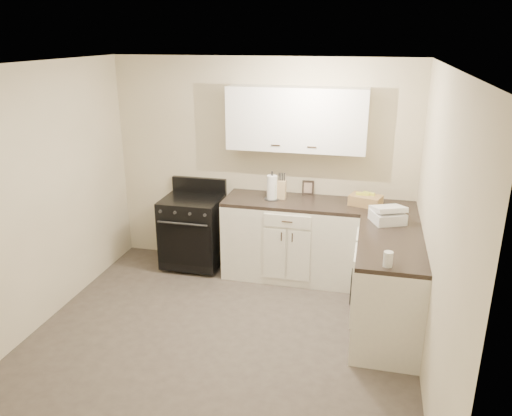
% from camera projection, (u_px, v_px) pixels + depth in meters
% --- Properties ---
extents(floor, '(3.60, 3.60, 0.00)m').
position_uv_depth(floor, '(219.00, 341.00, 4.69)').
color(floor, '#473F38').
rests_on(floor, ground).
extents(ceiling, '(3.60, 3.60, 0.00)m').
position_uv_depth(ceiling, '(211.00, 65.00, 3.87)').
color(ceiling, white).
rests_on(ceiling, wall_back).
extents(wall_back, '(3.60, 0.00, 3.60)m').
position_uv_depth(wall_back, '(262.00, 165.00, 5.93)').
color(wall_back, beige).
rests_on(wall_back, ground).
extents(wall_right, '(0.00, 3.60, 3.60)m').
position_uv_depth(wall_right, '(436.00, 235.00, 3.89)').
color(wall_right, beige).
rests_on(wall_right, ground).
extents(wall_left, '(0.00, 3.60, 3.60)m').
position_uv_depth(wall_left, '(33.00, 201.00, 4.67)').
color(wall_left, beige).
rests_on(wall_left, ground).
extents(wall_front, '(3.60, 0.00, 3.60)m').
position_uv_depth(wall_front, '(112.00, 331.00, 2.63)').
color(wall_front, beige).
rests_on(wall_front, ground).
extents(base_cabinets_back, '(1.55, 0.60, 0.90)m').
position_uv_depth(base_cabinets_back, '(291.00, 240.00, 5.83)').
color(base_cabinets_back, silver).
rests_on(base_cabinets_back, floor).
extents(base_cabinets_right, '(0.60, 1.90, 0.90)m').
position_uv_depth(base_cabinets_right, '(386.00, 274.00, 5.00)').
color(base_cabinets_right, silver).
rests_on(base_cabinets_right, floor).
extents(countertop_back, '(1.55, 0.60, 0.04)m').
position_uv_depth(countertop_back, '(292.00, 202.00, 5.68)').
color(countertop_back, black).
rests_on(countertop_back, base_cabinets_back).
extents(countertop_right, '(0.60, 1.90, 0.04)m').
position_uv_depth(countertop_right, '(391.00, 231.00, 4.84)').
color(countertop_right, black).
rests_on(countertop_right, base_cabinets_right).
extents(upper_cabinets, '(1.55, 0.30, 0.70)m').
position_uv_depth(upper_cabinets, '(296.00, 119.00, 5.51)').
color(upper_cabinets, white).
rests_on(upper_cabinets, wall_back).
extents(stove, '(0.69, 0.59, 0.83)m').
position_uv_depth(stove, '(193.00, 231.00, 6.07)').
color(stove, black).
rests_on(stove, floor).
extents(knife_block, '(0.10, 0.09, 0.22)m').
position_uv_depth(knife_block, '(282.00, 190.00, 5.70)').
color(knife_block, tan).
rests_on(knife_block, countertop_back).
extents(paper_towel, '(0.12, 0.12, 0.28)m').
position_uv_depth(paper_towel, '(272.00, 188.00, 5.66)').
color(paper_towel, white).
rests_on(paper_towel, countertop_back).
extents(soap_bottle, '(0.08, 0.08, 0.19)m').
position_uv_depth(soap_bottle, '(273.00, 192.00, 5.66)').
color(soap_bottle, green).
rests_on(soap_bottle, countertop_back).
extents(picture_frame, '(0.14, 0.05, 0.17)m').
position_uv_depth(picture_frame, '(308.00, 188.00, 5.85)').
color(picture_frame, black).
rests_on(picture_frame, countertop_back).
extents(wicker_basket, '(0.39, 0.31, 0.11)m').
position_uv_depth(wicker_basket, '(366.00, 200.00, 5.50)').
color(wicker_basket, tan).
rests_on(wicker_basket, countertop_right).
extents(countertop_grill, '(0.39, 0.38, 0.11)m').
position_uv_depth(countertop_grill, '(388.00, 217.00, 5.00)').
color(countertop_grill, white).
rests_on(countertop_grill, countertop_right).
extents(glass_jar, '(0.10, 0.10, 0.13)m').
position_uv_depth(glass_jar, '(388.00, 259.00, 4.05)').
color(glass_jar, silver).
rests_on(glass_jar, countertop_right).
extents(oven_mitt_near, '(0.02, 0.17, 0.29)m').
position_uv_depth(oven_mitt_near, '(352.00, 287.00, 4.67)').
color(oven_mitt_near, black).
rests_on(oven_mitt_near, base_cabinets_right).
extents(oven_mitt_far, '(0.02, 0.14, 0.25)m').
position_uv_depth(oven_mitt_far, '(352.00, 283.00, 4.78)').
color(oven_mitt_far, black).
rests_on(oven_mitt_far, base_cabinets_right).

